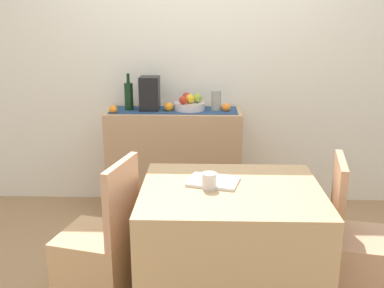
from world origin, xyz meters
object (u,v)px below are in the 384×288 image
(chair_near_window, at_px, (99,262))
(ceramic_vase, at_px, (216,101))
(sideboard_console, at_px, (174,161))
(wine_bottle, at_px, (129,96))
(coffee_cup, at_px, (209,181))
(fruit_bowl, at_px, (189,106))
(open_book, at_px, (213,181))
(dining_table, at_px, (230,248))
(chair_by_corner, at_px, (361,265))
(coffee_maker, at_px, (150,94))

(chair_near_window, bearing_deg, ceramic_vase, 62.44)
(sideboard_console, xyz_separation_m, chair_near_window, (-0.36, -1.36, -0.18))
(wine_bottle, bearing_deg, sideboard_console, 0.00)
(wine_bottle, bearing_deg, coffee_cup, -64.10)
(ceramic_vase, xyz_separation_m, chair_near_window, (-0.71, -1.36, -0.71))
(fruit_bowl, bearing_deg, wine_bottle, 180.00)
(sideboard_console, distance_m, open_book, 1.35)
(ceramic_vase, bearing_deg, dining_table, -87.58)
(dining_table, relative_size, chair_by_corner, 1.12)
(chair_near_window, height_order, chair_by_corner, same)
(dining_table, relative_size, chair_near_window, 1.12)
(dining_table, bearing_deg, sideboard_console, 106.85)
(sideboard_console, bearing_deg, fruit_bowl, 0.00)
(coffee_cup, bearing_deg, coffee_maker, 109.64)
(sideboard_console, xyz_separation_m, ceramic_vase, (0.35, 0.00, 0.53))
(wine_bottle, bearing_deg, fruit_bowl, 0.00)
(dining_table, bearing_deg, fruit_bowl, 101.65)
(coffee_cup, bearing_deg, wine_bottle, 115.90)
(coffee_cup, height_order, chair_by_corner, chair_by_corner)
(coffee_maker, relative_size, chair_by_corner, 0.32)
(sideboard_console, relative_size, chair_by_corner, 1.25)
(dining_table, bearing_deg, coffee_cup, -174.35)
(wine_bottle, relative_size, chair_by_corner, 0.34)
(wine_bottle, distance_m, chair_by_corner, 2.19)
(sideboard_console, bearing_deg, chair_by_corner, -48.96)
(sideboard_console, xyz_separation_m, open_book, (0.31, -1.28, 0.30))
(sideboard_console, height_order, coffee_maker, coffee_maker)
(coffee_cup, bearing_deg, open_book, 74.90)
(coffee_maker, relative_size, ceramic_vase, 1.64)
(fruit_bowl, bearing_deg, open_book, -81.96)
(dining_table, distance_m, open_book, 0.40)
(sideboard_console, relative_size, ceramic_vase, 6.53)
(wine_bottle, distance_m, coffee_maker, 0.18)
(wine_bottle, bearing_deg, ceramic_vase, 0.00)
(coffee_maker, xyz_separation_m, dining_table, (0.61, -1.36, -0.67))
(sideboard_console, bearing_deg, chair_near_window, -104.68)
(fruit_bowl, distance_m, dining_table, 1.49)
(coffee_maker, bearing_deg, chair_by_corner, -44.46)
(fruit_bowl, height_order, ceramic_vase, ceramic_vase)
(ceramic_vase, relative_size, coffee_cup, 1.89)
(ceramic_vase, relative_size, dining_table, 0.17)
(coffee_cup, distance_m, chair_near_window, 0.83)
(sideboard_console, height_order, ceramic_vase, ceramic_vase)
(fruit_bowl, relative_size, coffee_maker, 0.90)
(fruit_bowl, bearing_deg, sideboard_console, 180.00)
(fruit_bowl, xyz_separation_m, wine_bottle, (-0.51, 0.00, 0.08))
(ceramic_vase, xyz_separation_m, open_book, (-0.04, -1.28, -0.23))
(coffee_maker, distance_m, ceramic_vase, 0.56)
(coffee_maker, bearing_deg, dining_table, -65.72)
(sideboard_console, distance_m, chair_by_corner, 1.80)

